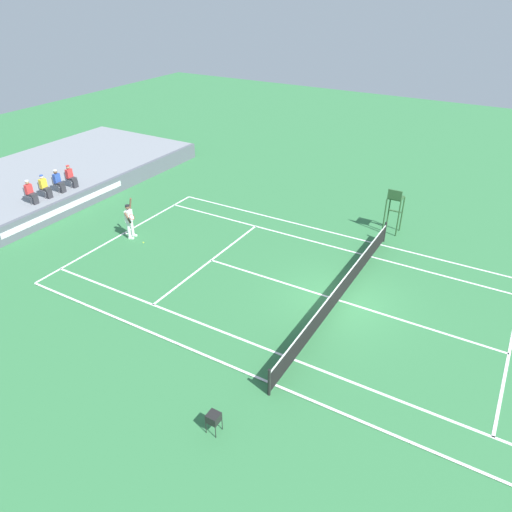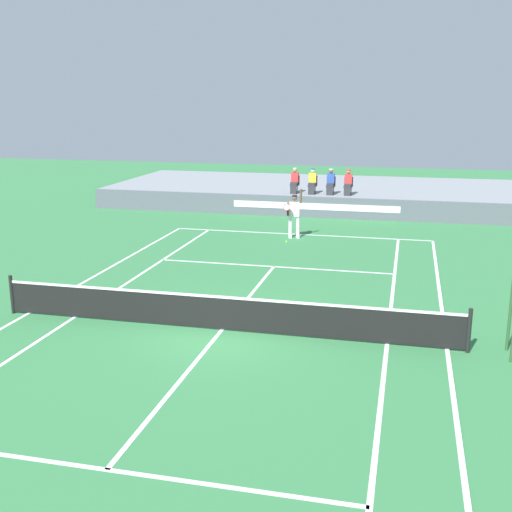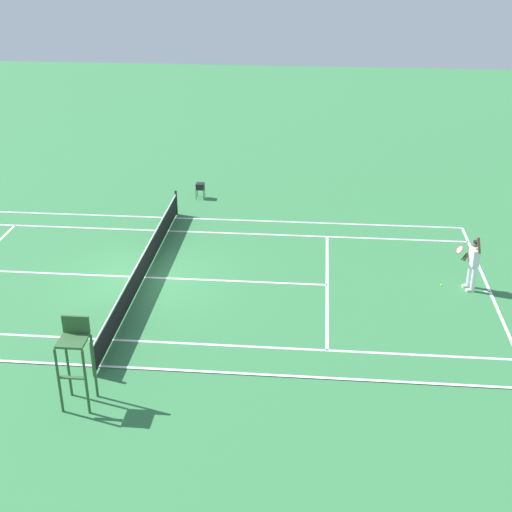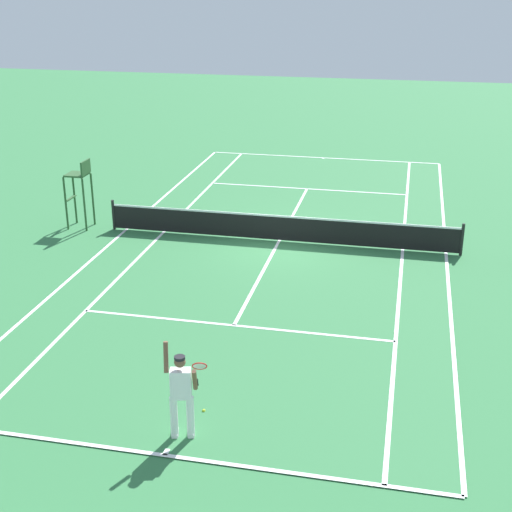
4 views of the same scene
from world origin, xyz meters
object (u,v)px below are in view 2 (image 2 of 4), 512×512
object	(u,v)px
spectator_seated_2	(331,182)
tennis_player	(294,215)
spectator_seated_0	(294,181)
spectator_seated_3	(348,183)
tennis_ball	(286,242)
spectator_seated_1	(312,182)

from	to	relation	value
spectator_seated_2	tennis_player	bearing A→B (deg)	-97.35
spectator_seated_2	tennis_player	world-z (taller)	spectator_seated_2
spectator_seated_0	spectator_seated_3	world-z (taller)	same
tennis_player	tennis_ball	distance (m)	1.33
tennis_player	spectator_seated_0	bearing A→B (deg)	100.10
spectator_seated_0	tennis_player	distance (m)	6.07
spectator_seated_1	tennis_ball	size ratio (longest dim) A/B	18.60
spectator_seated_1	spectator_seated_2	size ratio (longest dim) A/B	1.00
spectator_seated_0	spectator_seated_1	xyz separation A→B (m)	(0.91, 0.00, 0.00)
spectator_seated_2	tennis_player	size ratio (longest dim) A/B	0.61
spectator_seated_2	spectator_seated_3	xyz separation A→B (m)	(0.87, 0.00, 0.00)
spectator_seated_2	spectator_seated_3	size ratio (longest dim) A/B	1.00
spectator_seated_3	spectator_seated_2	bearing A→B (deg)	180.00
spectator_seated_2	tennis_ball	xyz separation A→B (m)	(-0.92, -6.86, -1.58)
spectator_seated_2	tennis_player	distance (m)	6.03
spectator_seated_1	tennis_ball	distance (m)	7.04
spectator_seated_0	tennis_ball	bearing A→B (deg)	-82.46
spectator_seated_3	tennis_player	xyz separation A→B (m)	(-1.64, -5.95, -0.62)
spectator_seated_3	tennis_player	world-z (taller)	spectator_seated_3
spectator_seated_0	spectator_seated_1	world-z (taller)	same
spectator_seated_3	tennis_ball	distance (m)	7.26
spectator_seated_3	spectator_seated_1	bearing A→B (deg)	180.00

